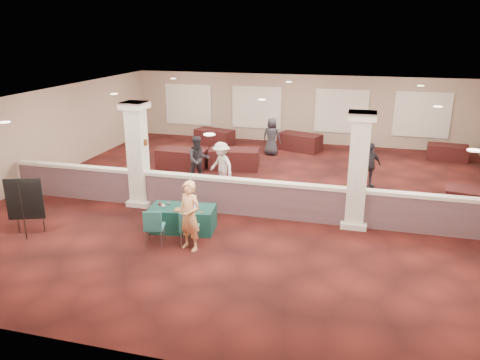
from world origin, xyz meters
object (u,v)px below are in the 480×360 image
(conf_chair_main, at_px, (189,226))
(far_table_back_left, at_px, (215,137))
(easel_board, at_px, (25,200))
(near_table, at_px, (183,219))
(far_table_front_center, at_px, (234,159))
(woman, at_px, (190,216))
(far_table_back_center, at_px, (300,142))
(far_table_front_right, at_px, (479,203))
(far_table_front_left, at_px, (182,159))
(attendee_b, at_px, (221,165))
(conf_chair_side, at_px, (154,225))
(attendee_a, at_px, (198,160))
(attendee_c, at_px, (369,165))
(far_table_back_right, at_px, (447,152))
(attendee_d, at_px, (272,136))

(conf_chair_main, distance_m, far_table_back_left, 10.72)
(conf_chair_main, xyz_separation_m, easel_board, (-4.34, -0.52, 0.46))
(near_table, distance_m, far_table_front_center, 6.00)
(conf_chair_main, height_order, far_table_back_left, conf_chair_main)
(woman, xyz_separation_m, far_table_back_center, (1.23, 10.53, -0.51))
(near_table, height_order, far_table_back_left, far_table_back_left)
(conf_chair_main, distance_m, far_table_front_right, 8.57)
(far_table_front_left, bearing_deg, far_table_back_left, 89.44)
(far_table_front_right, relative_size, attendee_b, 1.14)
(far_table_front_left, height_order, far_table_front_center, far_table_front_center)
(conf_chair_side, xyz_separation_m, far_table_front_right, (8.34, 4.38, -0.20))
(easel_board, relative_size, attendee_b, 0.98)
(woman, height_order, far_table_front_left, woman)
(far_table_back_center, xyz_separation_m, attendee_a, (-2.82, -5.49, 0.46))
(far_table_back_center, bearing_deg, near_table, -100.95)
(near_table, height_order, attendee_c, attendee_c)
(near_table, distance_m, far_table_front_right, 8.65)
(near_table, xyz_separation_m, attendee_c, (4.84, 5.06, 0.45))
(far_table_back_left, relative_size, far_table_back_right, 1.12)
(near_table, bearing_deg, far_table_back_center, 72.45)
(attendee_b, bearing_deg, far_table_front_right, 30.96)
(conf_chair_side, bearing_deg, woman, -11.77)
(far_table_back_left, height_order, attendee_a, attendee_a)
(far_table_front_center, bearing_deg, far_table_back_right, 23.06)
(conf_chair_main, distance_m, far_table_back_right, 12.79)
(near_table, distance_m, attendee_a, 4.16)
(conf_chair_side, distance_m, easel_board, 3.52)
(attendee_c, bearing_deg, far_table_front_center, 134.45)
(far_table_back_right, bearing_deg, attendee_a, -148.57)
(attendee_c, bearing_deg, far_table_back_left, 112.56)
(far_table_front_right, xyz_separation_m, attendee_b, (-8.01, 0.33, 0.44))
(attendee_c, relative_size, attendee_d, 0.97)
(conf_chair_side, bearing_deg, far_table_front_left, 91.21)
(near_table, xyz_separation_m, attendee_b, (-0.01, 3.63, 0.48))
(conf_chair_side, distance_m, attendee_b, 4.72)
(far_table_back_right, bearing_deg, far_table_front_right, -90.00)
(woman, xyz_separation_m, far_table_front_center, (-0.84, 7.02, -0.50))
(near_table, xyz_separation_m, easel_board, (-3.82, -1.39, 0.68))
(conf_chair_main, bearing_deg, attendee_b, 83.63)
(conf_chair_side, relative_size, woman, 0.54)
(conf_chair_side, xyz_separation_m, attendee_d, (1.11, 9.49, 0.24))
(far_table_front_right, xyz_separation_m, far_table_back_center, (-6.16, 6.20, 0.00))
(conf_chair_side, xyz_separation_m, attendee_a, (-0.64, 5.09, 0.27))
(far_table_back_left, bearing_deg, far_table_front_left, -90.56)
(far_table_back_left, relative_size, attendee_d, 1.10)
(far_table_front_center, distance_m, far_table_back_center, 4.07)
(far_table_back_center, bearing_deg, far_table_front_center, -120.58)
(conf_chair_side, relative_size, attendee_d, 0.60)
(conf_chair_side, relative_size, far_table_front_left, 0.51)
(far_table_front_center, bearing_deg, attendee_b, -84.73)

